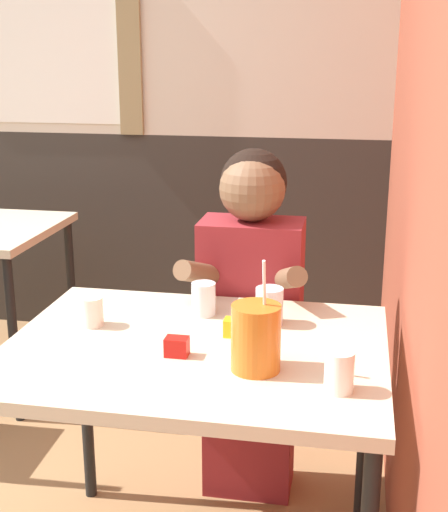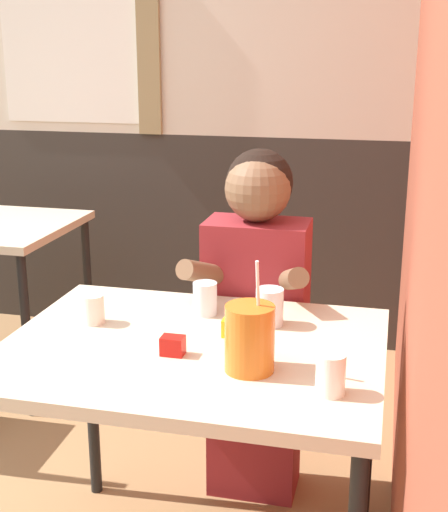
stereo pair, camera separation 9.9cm
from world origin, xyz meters
The scene contains 11 objects.
brick_wall_right centered at (1.42, 1.16, 1.35)m, with size 0.08×4.33×2.70m.
back_wall centered at (-0.02, 2.36, 1.36)m, with size 5.77×0.09×2.70m.
main_table centered at (0.82, 0.44, 0.70)m, with size 1.02×0.79×0.77m.
person_seated centered at (0.90, 0.96, 0.66)m, with size 0.42×0.41×1.23m.
cocktail_pitcher centered at (1.00, 0.32, 0.85)m, with size 0.12×0.12×0.29m.
glass_near_pitcher centered at (0.80, 0.67, 0.82)m, with size 0.07×0.07×0.10m.
glass_center centered at (1.21, 0.24, 0.82)m, with size 0.07×0.07×0.10m.
glass_far_side centered at (0.50, 0.53, 0.81)m, with size 0.06×0.06×0.09m.
glass_by_brick centered at (1.00, 0.63, 0.82)m, with size 0.08×0.08×0.11m.
condiment_ketchup centered at (0.79, 0.37, 0.79)m, with size 0.06×0.04×0.05m.
condiment_mustard centered at (0.92, 0.52, 0.79)m, with size 0.06×0.04×0.05m.
Camera 1 is at (1.23, -1.28, 1.53)m, focal length 50.00 mm.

